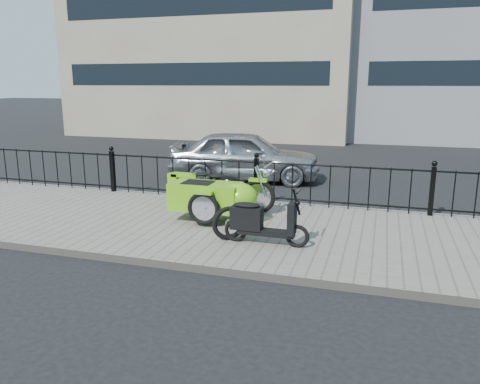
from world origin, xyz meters
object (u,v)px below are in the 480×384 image
(sedan_car, at_px, (245,156))
(motorcycle_sidecar, at_px, (218,195))
(scooter, at_px, (260,222))
(spare_tire, at_px, (229,223))

(sedan_car, bearing_deg, motorcycle_sidecar, 179.90)
(sedan_car, bearing_deg, scooter, -170.61)
(motorcycle_sidecar, height_order, sedan_car, sedan_car)
(motorcycle_sidecar, height_order, scooter, motorcycle_sidecar)
(motorcycle_sidecar, relative_size, spare_tire, 4.01)
(motorcycle_sidecar, xyz_separation_m, scooter, (1.11, -1.08, -0.11))
(spare_tire, bearing_deg, motorcycle_sidecar, 118.50)
(spare_tire, bearing_deg, sedan_car, 103.65)
(spare_tire, height_order, sedan_car, sedan_car)
(motorcycle_sidecar, distance_m, scooter, 1.55)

